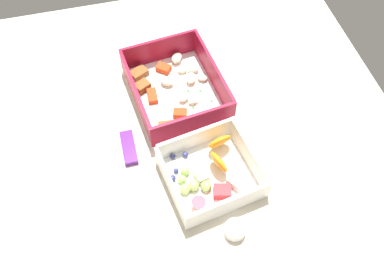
% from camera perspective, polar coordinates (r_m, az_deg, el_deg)
% --- Properties ---
extents(table_surface, '(0.80, 0.80, 0.02)m').
position_cam_1_polar(table_surface, '(0.81, -0.09, -0.27)').
color(table_surface, beige).
rests_on(table_surface, ground).
extents(pasta_container, '(0.23, 0.19, 0.06)m').
position_cam_1_polar(pasta_container, '(0.83, -2.35, 5.35)').
color(pasta_container, white).
rests_on(pasta_container, table_surface).
extents(fruit_bowl, '(0.17, 0.18, 0.05)m').
position_cam_1_polar(fruit_bowl, '(0.73, 2.52, -6.10)').
color(fruit_bowl, white).
rests_on(fruit_bowl, table_surface).
extents(candy_bar, '(0.07, 0.02, 0.01)m').
position_cam_1_polar(candy_bar, '(0.78, -8.63, -2.68)').
color(candy_bar, '#51197A').
rests_on(candy_bar, table_surface).
extents(paper_cup_liner, '(0.03, 0.03, 0.02)m').
position_cam_1_polar(paper_cup_liner, '(0.70, 5.92, -13.70)').
color(paper_cup_liner, white).
rests_on(paper_cup_liner, table_surface).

